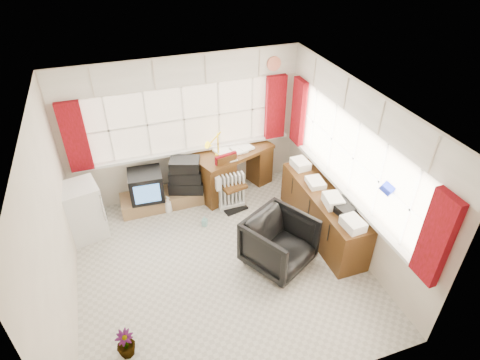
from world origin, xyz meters
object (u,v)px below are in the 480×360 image
object	(u,v)px
desk_lamp	(218,139)
office_chair	(279,243)
desk	(233,167)
crt_tv	(146,185)
radiator	(231,194)
tv_bench	(162,199)
mini_fridge	(83,211)
task_chair	(229,180)
credenza	(322,212)

from	to	relation	value
desk_lamp	office_chair	world-z (taller)	desk_lamp
desk	crt_tv	xyz separation A→B (m)	(-1.56, -0.12, 0.04)
desk	office_chair	bearing A→B (deg)	-88.90
radiator	tv_bench	distance (m)	1.22
mini_fridge	crt_tv	bearing A→B (deg)	17.30
desk_lamp	task_chair	size ratio (longest dim) A/B	0.47
credenza	mini_fridge	world-z (taller)	mini_fridge
mini_fridge	credenza	bearing A→B (deg)	-18.33
credenza	crt_tv	size ratio (longest dim) A/B	3.48
radiator	desk	bearing A→B (deg)	69.61
desk	radiator	world-z (taller)	desk
credenza	crt_tv	bearing A→B (deg)	149.47
task_chair	radiator	world-z (taller)	task_chair
desk	mini_fridge	bearing A→B (deg)	-170.49
credenza	tv_bench	xyz separation A→B (m)	(-2.28, 1.52, -0.27)
desk	crt_tv	world-z (taller)	desk
radiator	mini_fridge	bearing A→B (deg)	177.64
mini_fridge	task_chair	bearing A→B (deg)	-0.01
radiator	mini_fridge	size ratio (longest dim) A/B	0.72
radiator	crt_tv	size ratio (longest dim) A/B	1.17
credenza	mini_fridge	xyz separation A→B (m)	(-3.53, 1.17, 0.07)
desk_lamp	task_chair	world-z (taller)	desk_lamp
radiator	crt_tv	distance (m)	1.44
task_chair	radiator	size ratio (longest dim) A/B	1.44
task_chair	credenza	bearing A→B (deg)	-45.23
desk	desk_lamp	xyz separation A→B (m)	(-0.28, -0.07, 0.68)
tv_bench	radiator	bearing A→B (deg)	-21.72
desk	credenza	world-z (taller)	desk
tv_bench	office_chair	bearing A→B (deg)	-54.73
mini_fridge	radiator	bearing A→B (deg)	-2.36
mini_fridge	desk	bearing A→B (deg)	9.51
desk	task_chair	bearing A→B (deg)	-115.30
desk	radiator	bearing A→B (deg)	-110.39
desk	credenza	size ratio (longest dim) A/B	0.78
radiator	credenza	distance (m)	1.58
office_chair	crt_tv	size ratio (longest dim) A/B	1.51
office_chair	crt_tv	bearing A→B (deg)	100.99
crt_tv	mini_fridge	distance (m)	1.06
desk_lamp	tv_bench	xyz separation A→B (m)	(-1.05, -0.01, -1.00)
task_chair	desk_lamp	bearing A→B (deg)	101.66
task_chair	tv_bench	xyz separation A→B (m)	(-1.12, 0.35, -0.39)
desk	task_chair	distance (m)	0.48
task_chair	credenza	size ratio (longest dim) A/B	0.48
crt_tv	tv_bench	bearing A→B (deg)	8.61
crt_tv	office_chair	bearing A→B (deg)	-49.76
office_chair	mini_fridge	xyz separation A→B (m)	(-2.61, 1.58, 0.07)
credenza	office_chair	bearing A→B (deg)	-156.10
desk_lamp	mini_fridge	bearing A→B (deg)	-171.17
desk	mini_fridge	world-z (taller)	mini_fridge
office_chair	radiator	world-z (taller)	office_chair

